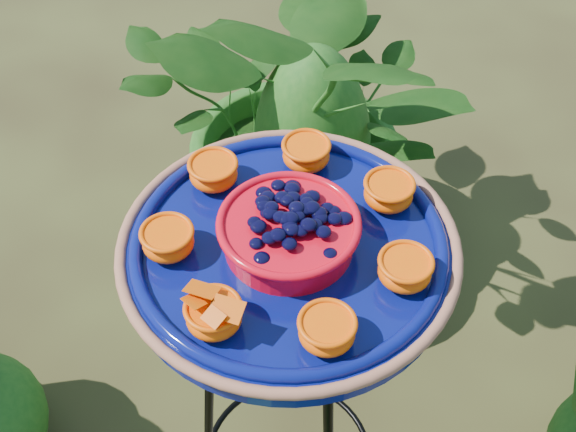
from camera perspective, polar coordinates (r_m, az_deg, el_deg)
The scene contains 3 objects.
tripod_stand at distance 1.33m, azimuth 0.04°, elevation -12.51°, with size 0.35×0.35×0.84m.
feeder_dish at distance 1.03m, azimuth 0.06°, elevation -2.16°, with size 0.50×0.50×0.10m.
shrub_back_left at distance 1.89m, azimuth 1.73°, elevation 6.70°, with size 0.77×0.67×0.86m, color #194D14.
Camera 1 is at (0.52, -0.49, 1.66)m, focal length 50.00 mm.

